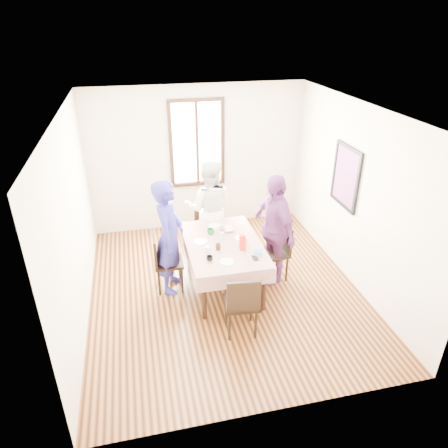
# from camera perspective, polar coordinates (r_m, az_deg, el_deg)

# --- Properties ---
(ground) EXTENTS (4.50, 4.50, 0.00)m
(ground) POSITION_cam_1_polar(r_m,az_deg,el_deg) (6.40, 0.01, -8.89)
(ground) COLOR black
(ground) RESTS_ON ground
(back_wall) EXTENTS (4.00, 0.00, 4.00)m
(back_wall) POSITION_cam_1_polar(r_m,az_deg,el_deg) (7.76, -3.73, 9.02)
(back_wall) COLOR beige
(back_wall) RESTS_ON ground
(right_wall) EXTENTS (0.00, 4.50, 4.50)m
(right_wall) POSITION_cam_1_polar(r_m,az_deg,el_deg) (6.41, 17.75, 3.71)
(right_wall) COLOR beige
(right_wall) RESTS_ON ground
(window_frame) EXTENTS (1.02, 0.06, 1.62)m
(window_frame) POSITION_cam_1_polar(r_m,az_deg,el_deg) (7.65, -3.78, 11.11)
(window_frame) COLOR black
(window_frame) RESTS_ON back_wall
(window_pane) EXTENTS (0.90, 0.02, 1.50)m
(window_pane) POSITION_cam_1_polar(r_m,az_deg,el_deg) (7.66, -3.79, 11.13)
(window_pane) COLOR white
(window_pane) RESTS_ON back_wall
(art_poster) EXTENTS (0.04, 0.76, 0.96)m
(art_poster) POSITION_cam_1_polar(r_m,az_deg,el_deg) (6.57, 16.59, 6.33)
(art_poster) COLOR red
(art_poster) RESTS_ON right_wall
(dining_table) EXTENTS (0.97, 1.50, 0.75)m
(dining_table) POSITION_cam_1_polar(r_m,az_deg,el_deg) (6.24, -0.10, -5.72)
(dining_table) COLOR black
(dining_table) RESTS_ON ground
(tablecloth) EXTENTS (1.09, 1.62, 0.01)m
(tablecloth) POSITION_cam_1_polar(r_m,az_deg,el_deg) (6.04, -0.11, -2.69)
(tablecloth) COLOR #550A01
(tablecloth) RESTS_ON dining_table
(chair_left) EXTENTS (0.43, 0.43, 0.91)m
(chair_left) POSITION_cam_1_polar(r_m,az_deg,el_deg) (6.22, -7.67, -5.26)
(chair_left) COLOR black
(chair_left) RESTS_ON ground
(chair_right) EXTENTS (0.46, 0.46, 0.91)m
(chair_right) POSITION_cam_1_polar(r_m,az_deg,el_deg) (6.44, 6.82, -3.99)
(chair_right) COLOR black
(chair_right) RESTS_ON ground
(chair_far) EXTENTS (0.48, 0.48, 0.91)m
(chair_far) POSITION_cam_1_polar(r_m,az_deg,el_deg) (7.08, -1.95, -0.72)
(chair_far) COLOR black
(chair_far) RESTS_ON ground
(chair_near) EXTENTS (0.46, 0.46, 0.91)m
(chair_near) POSITION_cam_1_polar(r_m,az_deg,el_deg) (5.38, 2.37, -10.85)
(chair_near) COLOR black
(chair_near) RESTS_ON ground
(person_left) EXTENTS (0.59, 0.74, 1.76)m
(person_left) POSITION_cam_1_polar(r_m,az_deg,el_deg) (6.01, -7.71, -1.82)
(person_left) COLOR navy
(person_left) RESTS_ON ground
(person_far) EXTENTS (0.98, 0.85, 1.70)m
(person_far) POSITION_cam_1_polar(r_m,az_deg,el_deg) (6.88, -1.97, 2.11)
(person_far) COLOR white
(person_far) RESTS_ON ground
(person_right) EXTENTS (0.63, 1.09, 1.74)m
(person_right) POSITION_cam_1_polar(r_m,az_deg,el_deg) (6.23, 6.84, -0.73)
(person_right) COLOR #6E3370
(person_right) RESTS_ON ground
(mug_black) EXTENTS (0.12, 0.12, 0.07)m
(mug_black) POSITION_cam_1_polar(r_m,az_deg,el_deg) (5.61, -2.01, -4.79)
(mug_black) COLOR black
(mug_black) RESTS_ON tablecloth
(mug_flag) EXTENTS (0.14, 0.14, 0.09)m
(mug_flag) POSITION_cam_1_polar(r_m,az_deg,el_deg) (6.00, 2.68, -2.40)
(mug_flag) COLOR red
(mug_flag) RESTS_ON tablecloth
(mug_green) EXTENTS (0.15, 0.15, 0.08)m
(mug_green) POSITION_cam_1_polar(r_m,az_deg,el_deg) (6.27, -1.90, -1.04)
(mug_green) COLOR #0C7226
(mug_green) RESTS_ON tablecloth
(serving_bowl) EXTENTS (0.24, 0.24, 0.05)m
(serving_bowl) POSITION_cam_1_polar(r_m,az_deg,el_deg) (6.36, 0.42, -0.75)
(serving_bowl) COLOR white
(serving_bowl) RESTS_ON tablecloth
(juice_carton) EXTENTS (0.08, 0.08, 0.24)m
(juice_carton) POSITION_cam_1_polar(r_m,az_deg,el_deg) (5.83, 2.58, -2.54)
(juice_carton) COLOR red
(juice_carton) RESTS_ON tablecloth
(butter_tub) EXTENTS (0.11, 0.11, 0.05)m
(butter_tub) POSITION_cam_1_polar(r_m,az_deg,el_deg) (5.75, 4.74, -4.09)
(butter_tub) COLOR white
(butter_tub) RESTS_ON tablecloth
(jam_jar) EXTENTS (0.07, 0.07, 0.09)m
(jam_jar) POSITION_cam_1_polar(r_m,az_deg,el_deg) (5.85, -0.82, -3.17)
(jam_jar) COLOR black
(jam_jar) RESTS_ON tablecloth
(drinking_glass) EXTENTS (0.08, 0.08, 0.11)m
(drinking_glass) POSITION_cam_1_polar(r_m,az_deg,el_deg) (5.75, -2.28, -3.66)
(drinking_glass) COLOR silver
(drinking_glass) RESTS_ON tablecloth
(smartphone) EXTENTS (0.07, 0.15, 0.01)m
(smartphone) POSITION_cam_1_polar(r_m,az_deg,el_deg) (5.69, 4.33, -4.75)
(smartphone) COLOR black
(smartphone) RESTS_ON tablecloth
(flower_vase) EXTENTS (0.07, 0.07, 0.14)m
(flower_vase) POSITION_cam_1_polar(r_m,az_deg,el_deg) (6.07, -0.28, -1.74)
(flower_vase) COLOR silver
(flower_vase) RESTS_ON tablecloth
(plate_left) EXTENTS (0.20, 0.20, 0.01)m
(plate_left) POSITION_cam_1_polar(r_m,az_deg,el_deg) (6.08, -3.19, -2.42)
(plate_left) COLOR white
(plate_left) RESTS_ON tablecloth
(plate_right) EXTENTS (0.20, 0.20, 0.01)m
(plate_right) POSITION_cam_1_polar(r_m,az_deg,el_deg) (6.17, 2.41, -1.94)
(plate_right) COLOR white
(plate_right) RESTS_ON tablecloth
(plate_far) EXTENTS (0.20, 0.20, 0.01)m
(plate_far) POSITION_cam_1_polar(r_m,az_deg,el_deg) (6.51, -1.36, -0.23)
(plate_far) COLOR white
(plate_far) RESTS_ON tablecloth
(plate_near) EXTENTS (0.20, 0.20, 0.01)m
(plate_near) POSITION_cam_1_polar(r_m,az_deg,el_deg) (5.59, 0.38, -5.28)
(plate_near) COLOR white
(plate_near) RESTS_ON tablecloth
(butter_lid) EXTENTS (0.12, 0.12, 0.01)m
(butter_lid) POSITION_cam_1_polar(r_m,az_deg,el_deg) (5.74, 4.75, -3.81)
(butter_lid) COLOR blue
(butter_lid) RESTS_ON butter_tub
(flower_bunch) EXTENTS (0.09, 0.09, 0.10)m
(flower_bunch) POSITION_cam_1_polar(r_m,az_deg,el_deg) (6.01, -0.29, -0.76)
(flower_bunch) COLOR yellow
(flower_bunch) RESTS_ON flower_vase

